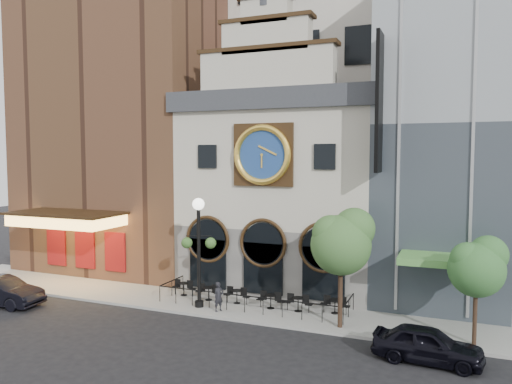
{
  "coord_description": "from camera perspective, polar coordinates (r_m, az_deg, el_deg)",
  "views": [
    {
      "loc": [
        10.36,
        -22.72,
        8.54
      ],
      "look_at": [
        -1.29,
        6.0,
        6.24
      ],
      "focal_mm": 35.0,
      "sensor_mm": 36.0,
      "label": 1
    }
  ],
  "objects": [
    {
      "name": "ground",
      "position": [
        26.39,
        -2.38,
        -14.63
      ],
      "size": [
        120.0,
        120.0,
        0.0
      ],
      "primitive_type": "plane",
      "color": "black",
      "rests_on": "ground"
    },
    {
      "name": "sidewalk",
      "position": [
        28.55,
        -0.25,
        -13.0
      ],
      "size": [
        44.0,
        5.0,
        0.15
      ],
      "primitive_type": "cube",
      "color": "gray",
      "rests_on": "ground"
    },
    {
      "name": "clock_building",
      "position": [
        32.31,
        3.34,
        0.96
      ],
      "size": [
        12.6,
        8.78,
        18.65
      ],
      "color": "#605E5B",
      "rests_on": "ground"
    },
    {
      "name": "theater_building",
      "position": [
        40.37,
        -13.62,
        9.91
      ],
      "size": [
        14.0,
        15.6,
        25.0
      ],
      "color": "brown",
      "rests_on": "ground"
    },
    {
      "name": "retail_building",
      "position": [
        32.85,
        26.84,
        6.6
      ],
      "size": [
        14.0,
        14.4,
        20.0
      ],
      "color": "gray",
      "rests_on": "ground"
    },
    {
      "name": "office_tower",
      "position": [
        45.43,
        8.63,
        18.82
      ],
      "size": [
        20.0,
        16.0,
        40.0
      ],
      "primitive_type": "cube",
      "color": "beige",
      "rests_on": "ground"
    },
    {
      "name": "cafe_railing",
      "position": [
        28.4,
        -0.25,
        -11.98
      ],
      "size": [
        10.6,
        2.6,
        0.9
      ],
      "primitive_type": null,
      "color": "black",
      "rests_on": "sidewalk"
    },
    {
      "name": "bistro_0",
      "position": [
        30.66,
        -8.25,
        -10.77
      ],
      "size": [
        1.58,
        0.68,
        0.9
      ],
      "color": "black",
      "rests_on": "sidewalk"
    },
    {
      "name": "bistro_1",
      "position": [
        29.55,
        -5.43,
        -11.33
      ],
      "size": [
        1.58,
        0.68,
        0.9
      ],
      "color": "black",
      "rests_on": "sidewalk"
    },
    {
      "name": "bistro_2",
      "position": [
        28.82,
        -2.19,
        -11.71
      ],
      "size": [
        1.58,
        0.68,
        0.9
      ],
      "color": "black",
      "rests_on": "sidewalk"
    },
    {
      "name": "bistro_3",
      "position": [
        27.89,
        1.7,
        -12.26
      ],
      "size": [
        1.58,
        0.68,
        0.9
      ],
      "color": "black",
      "rests_on": "sidewalk"
    },
    {
      "name": "bistro_4",
      "position": [
        27.49,
        4.83,
        -12.52
      ],
      "size": [
        1.58,
        0.68,
        0.9
      ],
      "color": "black",
      "rests_on": "sidewalk"
    },
    {
      "name": "bistro_5",
      "position": [
        27.39,
        9.01,
        -12.62
      ],
      "size": [
        1.58,
        0.68,
        0.9
      ],
      "color": "black",
      "rests_on": "sidewalk"
    },
    {
      "name": "car_right",
      "position": [
        22.59,
        19.01,
        -16.14
      ],
      "size": [
        4.54,
        2.09,
        1.51
      ],
      "primitive_type": "imported",
      "rotation": [
        0.0,
        0.0,
        1.5
      ],
      "color": "black",
      "rests_on": "ground"
    },
    {
      "name": "car_left",
      "position": [
        32.25,
        -27.08,
        -10.1
      ],
      "size": [
        5.0,
        2.04,
        1.61
      ],
      "primitive_type": "imported",
      "rotation": [
        0.0,
        0.0,
        1.64
      ],
      "color": "black",
      "rests_on": "ground"
    },
    {
      "name": "pedestrian",
      "position": [
        27.42,
        -4.28,
        -11.84
      ],
      "size": [
        0.6,
        0.69,
        1.59
      ],
      "primitive_type": "imported",
      "rotation": [
        0.0,
        0.0,
        1.1
      ],
      "color": "black",
      "rests_on": "sidewalk"
    },
    {
      "name": "lamppost",
      "position": [
        27.63,
        -6.57,
        -5.46
      ],
      "size": [
        1.86,
        1.04,
        6.05
      ],
      "rotation": [
        0.0,
        0.0,
        0.33
      ],
      "color": "black",
      "rests_on": "sidewalk"
    },
    {
      "name": "tree_left",
      "position": [
        24.51,
        9.82,
        -5.44
      ],
      "size": [
        3.04,
        2.93,
        5.85
      ],
      "color": "#382619",
      "rests_on": "sidewalk"
    },
    {
      "name": "tree_right",
      "position": [
        24.15,
        24.0,
        -7.64
      ],
      "size": [
        2.53,
        2.43,
        4.86
      ],
      "color": "#382619",
      "rests_on": "sidewalk"
    }
  ]
}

